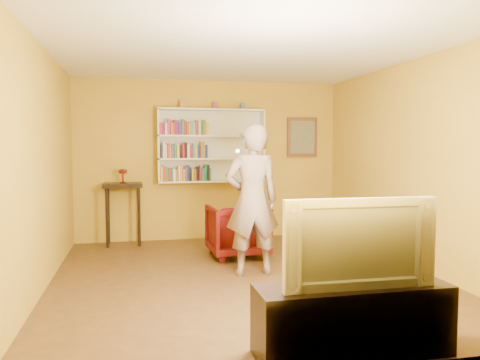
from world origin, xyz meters
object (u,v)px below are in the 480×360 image
object	(u,v)px
ruby_lustre	(123,173)
tv_cabinet	(352,319)
console_table	(123,194)
bookshelf	(211,146)
armchair	(237,231)
television	(354,241)
person	(252,200)

from	to	relation	value
ruby_lustre	tv_cabinet	distance (m)	4.92
console_table	ruby_lustre	world-z (taller)	ruby_lustre
bookshelf	tv_cabinet	xyz separation A→B (m)	(0.33, -4.66, -1.33)
bookshelf	ruby_lustre	xyz separation A→B (m)	(-1.45, -0.16, -0.43)
console_table	armchair	size ratio (longest dim) A/B	1.21
bookshelf	television	bearing A→B (deg)	-85.90
person	tv_cabinet	xyz separation A→B (m)	(0.20, -2.33, -0.66)
console_table	television	world-z (taller)	television
ruby_lustre	bookshelf	bearing A→B (deg)	6.26
ruby_lustre	person	distance (m)	2.70
armchair	tv_cabinet	xyz separation A→B (m)	(0.17, -3.31, -0.11)
armchair	tv_cabinet	bearing A→B (deg)	90.56
console_table	television	bearing A→B (deg)	-68.32
tv_cabinet	television	size ratio (longest dim) A/B	1.28
console_table	person	size ratio (longest dim) A/B	0.54
bookshelf	tv_cabinet	size ratio (longest dim) A/B	1.21
bookshelf	person	size ratio (longest dim) A/B	0.97
ruby_lustre	armchair	bearing A→B (deg)	-36.28
console_table	armchair	distance (m)	2.06
armchair	television	size ratio (longest dim) A/B	0.71
armchair	person	bearing A→B (deg)	85.89
person	ruby_lustre	bearing A→B (deg)	-54.50
bookshelf	tv_cabinet	bearing A→B (deg)	-85.90
person	tv_cabinet	world-z (taller)	person
bookshelf	console_table	size ratio (longest dim) A/B	1.80
ruby_lustre	television	xyz separation A→B (m)	(1.79, -4.50, -0.30)
person	armchair	bearing A→B (deg)	-92.50
bookshelf	ruby_lustre	size ratio (longest dim) A/B	7.91
ruby_lustre	person	bearing A→B (deg)	-53.73
armchair	television	xyz separation A→B (m)	(0.17, -3.31, 0.49)
console_table	person	distance (m)	2.69
television	tv_cabinet	bearing A→B (deg)	0.00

